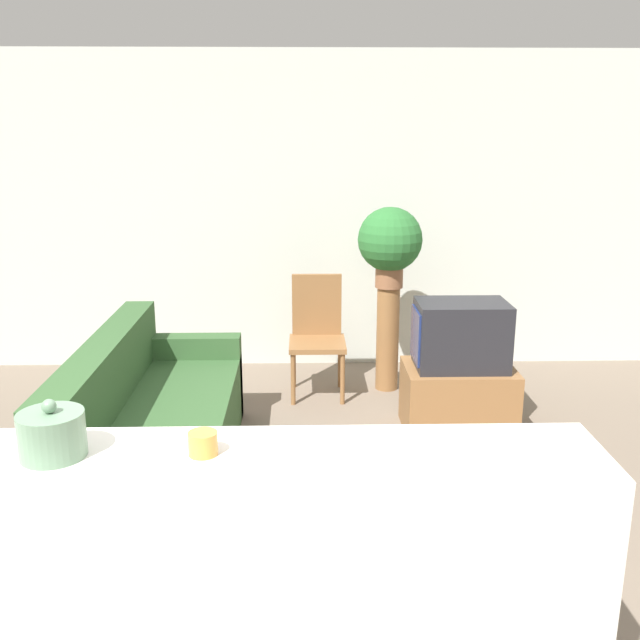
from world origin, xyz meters
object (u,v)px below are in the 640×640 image
at_px(television, 460,335).
at_px(potted_plant, 390,242).
at_px(couch, 152,432).
at_px(wooden_chair, 317,331).
at_px(decorative_bowl, 52,434).

bearing_deg(television, potted_plant, 115.34).
relative_size(couch, potted_plant, 3.27).
height_order(television, wooden_chair, wooden_chair).
height_order(couch, television, television).
bearing_deg(couch, decorative_bowl, -86.48).
distance_m(television, potted_plant, 1.06).
height_order(couch, wooden_chair, wooden_chair).
relative_size(couch, decorative_bowl, 9.95).
bearing_deg(couch, wooden_chair, 55.26).
height_order(couch, decorative_bowl, decorative_bowl).
height_order(wooden_chair, potted_plant, potted_plant).
xyz_separation_m(couch, wooden_chair, (1.02, 1.47, 0.20)).
xyz_separation_m(couch, television, (1.98, 0.69, 0.39)).
bearing_deg(television, couch, -160.74).
xyz_separation_m(potted_plant, decorative_bowl, (-1.47, -3.41, -0.07)).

